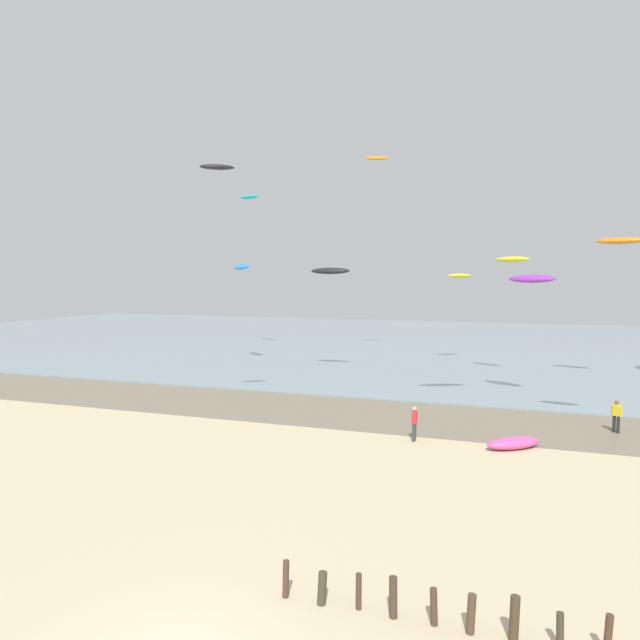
# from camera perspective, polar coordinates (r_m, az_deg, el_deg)

# --- Properties ---
(wet_sand_strip) EXTENTS (120.00, 8.09, 0.01)m
(wet_sand_strip) POSITION_cam_1_polar(r_m,az_deg,el_deg) (34.63, 7.58, -9.25)
(wet_sand_strip) COLOR #7A6D59
(wet_sand_strip) RESTS_ON ground
(sea) EXTENTS (160.00, 70.00, 0.10)m
(sea) POSITION_cam_1_polar(r_m,az_deg,el_deg) (72.79, 13.90, -2.25)
(sea) COLOR #7F939E
(sea) RESTS_ON ground
(groyne_near) EXTENTS (8.44, 0.32, 1.05)m
(groyne_near) POSITION_cam_1_polar(r_m,az_deg,el_deg) (15.17, 13.27, -25.76)
(groyne_near) COLOR #4C3329
(groyne_near) RESTS_ON ground
(person_nearest_camera) EXTENTS (0.48, 0.39, 1.71)m
(person_nearest_camera) POSITION_cam_1_polar(r_m,az_deg,el_deg) (34.27, 26.83, -8.24)
(person_nearest_camera) COLOR #232328
(person_nearest_camera) RESTS_ON ground
(person_mid_beach) EXTENTS (0.23, 0.57, 1.71)m
(person_mid_beach) POSITION_cam_1_polar(r_m,az_deg,el_deg) (29.51, 9.14, -9.80)
(person_mid_beach) COLOR #383842
(person_mid_beach) RESTS_ON ground
(grounded_kite) EXTENTS (2.83, 2.48, 0.56)m
(grounded_kite) POSITION_cam_1_polar(r_m,az_deg,el_deg) (29.44, 18.23, -11.27)
(grounded_kite) COLOR #E54C99
(grounded_kite) RESTS_ON ground
(kite_aloft_0) EXTENTS (1.94, 1.51, 0.32)m
(kite_aloft_0) POSITION_cam_1_polar(r_m,az_deg,el_deg) (33.88, -9.97, 14.42)
(kite_aloft_0) COLOR black
(kite_aloft_2) EXTENTS (3.32, 1.22, 0.67)m
(kite_aloft_2) POSITION_cam_1_polar(r_m,az_deg,el_deg) (48.33, 1.00, 4.79)
(kite_aloft_2) COLOR black
(kite_aloft_4) EXTENTS (3.44, 2.04, 0.62)m
(kite_aloft_4) POSITION_cam_1_polar(r_m,az_deg,el_deg) (48.23, 27.14, 6.88)
(kite_aloft_4) COLOR orange
(kite_aloft_5) EXTENTS (3.03, 2.28, 0.49)m
(kite_aloft_5) POSITION_cam_1_polar(r_m,az_deg,el_deg) (47.86, 18.15, 5.61)
(kite_aloft_5) COLOR yellow
(kite_aloft_7) EXTENTS (2.47, 1.52, 0.59)m
(kite_aloft_7) POSITION_cam_1_polar(r_m,az_deg,el_deg) (59.71, 5.54, 15.38)
(kite_aloft_7) COLOR orange
(kite_aloft_8) EXTENTS (2.45, 2.40, 0.45)m
(kite_aloft_8) POSITION_cam_1_polar(r_m,az_deg,el_deg) (54.89, 13.44, 4.20)
(kite_aloft_8) COLOR yellow
(kite_aloft_9) EXTENTS (2.77, 1.78, 0.44)m
(kite_aloft_9) POSITION_cam_1_polar(r_m,az_deg,el_deg) (62.65, -6.84, 11.78)
(kite_aloft_9) COLOR #19B2B7
(kite_aloft_11) EXTENTS (3.27, 2.45, 0.70)m
(kite_aloft_11) POSITION_cam_1_polar(r_m,az_deg,el_deg) (39.31, 19.88, 3.79)
(kite_aloft_11) COLOR purple
(kite_aloft_12) EXTENTS (2.89, 2.78, 0.81)m
(kite_aloft_12) POSITION_cam_1_polar(r_m,az_deg,el_deg) (53.55, -7.61, 5.14)
(kite_aloft_12) COLOR #2384D1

